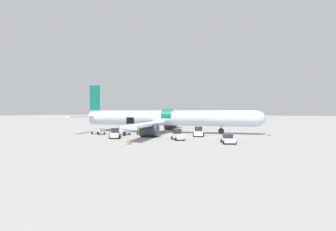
# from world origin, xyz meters

# --- Properties ---
(ground_plane) EXTENTS (500.00, 500.00, 0.00)m
(ground_plane) POSITION_xyz_m (0.00, 0.00, 0.00)
(ground_plane) COLOR gray
(apron_marking_line) EXTENTS (19.38, 0.66, 0.01)m
(apron_marking_line) POSITION_xyz_m (-2.14, -2.41, 0.00)
(apron_marking_line) COLOR silver
(apron_marking_line) RESTS_ON ground_plane
(airplane) EXTENTS (40.00, 35.18, 10.74)m
(airplane) POSITION_xyz_m (-3.45, 5.45, 3.04)
(airplane) COLOR silver
(airplane) RESTS_ON ground_plane
(baggage_tug_lead) EXTENTS (2.42, 2.94, 1.73)m
(baggage_tug_lead) POSITION_xyz_m (-9.09, -6.87, 0.73)
(baggage_tug_lead) COLOR silver
(baggage_tug_lead) RESTS_ON ground_plane
(baggage_tug_mid) EXTENTS (2.33, 3.19, 1.32)m
(baggage_tug_mid) POSITION_xyz_m (9.52, -8.55, 0.59)
(baggage_tug_mid) COLOR white
(baggage_tug_mid) RESTS_ON ground_plane
(baggage_tug_rear) EXTENTS (2.24, 3.15, 1.78)m
(baggage_tug_rear) POSITION_xyz_m (4.44, -0.39, 0.76)
(baggage_tug_rear) COLOR white
(baggage_tug_rear) RESTS_ON ground_plane
(baggage_tug_spare) EXTENTS (2.59, 3.11, 1.76)m
(baggage_tug_spare) POSITION_xyz_m (1.70, -6.36, 0.74)
(baggage_tug_spare) COLOR white
(baggage_tug_spare) RESTS_ON ground_plane
(baggage_cart_loading) EXTENTS (3.27, 2.36, 1.15)m
(baggage_cart_loading) POSITION_xyz_m (-10.06, -1.08, 0.56)
(baggage_cart_loading) COLOR silver
(baggage_cart_loading) RESTS_ON ground_plane
(baggage_cart_queued) EXTENTS (4.10, 2.60, 1.18)m
(baggage_cart_queued) POSITION_xyz_m (-15.58, -1.26, 0.62)
(baggage_cart_queued) COLOR #B7BABF
(baggage_cart_queued) RESTS_ON ground_plane
(ground_crew_loader_a) EXTENTS (0.56, 0.56, 1.75)m
(ground_crew_loader_a) POSITION_xyz_m (-10.85, 1.53, 0.92)
(ground_crew_loader_a) COLOR #2D2D33
(ground_crew_loader_a) RESTS_ON ground_plane
(ground_crew_loader_b) EXTENTS (0.55, 0.55, 1.71)m
(ground_crew_loader_b) POSITION_xyz_m (-7.05, 0.92, 0.90)
(ground_crew_loader_b) COLOR #2D2D33
(ground_crew_loader_b) RESTS_ON ground_plane
(ground_crew_driver) EXTENTS (0.59, 0.59, 1.84)m
(ground_crew_driver) POSITION_xyz_m (-7.48, -0.65, 0.97)
(ground_crew_driver) COLOR #2D2D33
(ground_crew_driver) RESTS_ON ground_plane
(ground_crew_supervisor) EXTENTS (0.53, 0.53, 1.65)m
(ground_crew_supervisor) POSITION_xyz_m (-12.58, 1.68, 0.87)
(ground_crew_supervisor) COLOR #2D2D33
(ground_crew_supervisor) RESTS_ON ground_plane
(suitcase_on_tarmac_upright) EXTENTS (0.55, 0.34, 0.86)m
(suitcase_on_tarmac_upright) POSITION_xyz_m (-9.16, -3.01, 0.38)
(suitcase_on_tarmac_upright) COLOR black
(suitcase_on_tarmac_upright) RESTS_ON ground_plane
(suitcase_on_tarmac_spare) EXTENTS (0.38, 0.32, 0.60)m
(suitcase_on_tarmac_spare) POSITION_xyz_m (-11.87, -3.47, 0.24)
(suitcase_on_tarmac_spare) COLOR #721951
(suitcase_on_tarmac_spare) RESTS_ON ground_plane
(safety_cone_nose) EXTENTS (0.51, 0.51, 0.69)m
(safety_cone_nose) POSITION_xyz_m (17.27, 3.74, 0.32)
(safety_cone_nose) COLOR black
(safety_cone_nose) RESTS_ON ground_plane
(safety_cone_engine_left) EXTENTS (0.58, 0.58, 0.69)m
(safety_cone_engine_left) POSITION_xyz_m (-4.01, -12.61, 0.32)
(safety_cone_engine_left) COLOR black
(safety_cone_engine_left) RESTS_ON ground_plane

